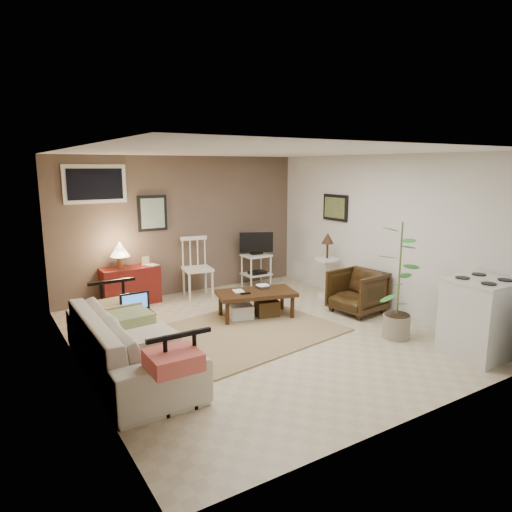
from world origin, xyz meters
TOP-DOWN VIEW (x-y plane):
  - floor at (0.00, 0.00)m, footprint 5.00×5.00m
  - art_back at (-0.55, 2.48)m, footprint 0.50×0.03m
  - art_right at (2.23, 1.05)m, footprint 0.03×0.60m
  - window at (-1.45, 2.48)m, footprint 0.96×0.03m
  - rug at (-0.11, 0.17)m, footprint 2.60×2.21m
  - coffee_table at (0.32, 0.60)m, footprint 1.25×0.86m
  - sofa at (-1.80, -0.19)m, footprint 0.67×2.31m
  - sofa_pillows at (-1.74, -0.46)m, footprint 0.44×2.19m
  - sofa_end_rails at (-1.67, -0.19)m, footprint 0.62×2.30m
  - laptop at (-1.58, 0.21)m, footprint 0.35×0.26m
  - red_console at (-1.05, 2.30)m, footprint 0.92×0.41m
  - spindle_chair at (0.08, 2.12)m, footprint 0.53×0.53m
  - tv_stand at (1.27, 2.10)m, footprint 0.57×0.40m
  - side_table at (1.96, 0.92)m, footprint 0.42×0.42m
  - armchair at (1.78, -0.01)m, footprint 0.73×0.77m
  - potted_plant at (1.47, -1.06)m, footprint 0.39×0.39m
  - stove at (1.85, -1.96)m, footprint 0.72×0.67m
  - bowl at (0.52, 0.71)m, footprint 0.20×0.08m
  - book_table at (0.03, 0.74)m, footprint 0.15×0.05m
  - book_console at (-0.76, 2.21)m, footprint 0.16×0.06m

SIDE VIEW (x-z plane):
  - floor at x=0.00m, z-range 0.00..0.00m
  - rug at x=-0.11m, z-range 0.00..0.02m
  - coffee_table at x=0.32m, z-range 0.02..0.45m
  - armchair at x=1.78m, z-range 0.00..0.73m
  - red_console at x=-1.05m, z-range -0.16..0.90m
  - sofa_end_rails at x=-1.67m, z-range 0.00..0.78m
  - sofa at x=-1.80m, z-range 0.00..0.90m
  - stove at x=1.85m, z-range 0.00..0.94m
  - spindle_chair at x=0.08m, z-range -0.03..1.00m
  - bowl at x=0.52m, z-range 0.41..0.60m
  - book_table at x=0.03m, z-range 0.41..0.61m
  - tv_stand at x=1.27m, z-range 0.03..1.06m
  - sofa_pillows at x=-1.74m, z-range 0.48..0.63m
  - laptop at x=-1.58m, z-range 0.46..0.70m
  - side_table at x=1.96m, z-range 0.13..1.25m
  - book_console at x=-0.76m, z-range 0.61..0.82m
  - potted_plant at x=1.47m, z-range 0.05..1.61m
  - art_back at x=-0.55m, z-range 1.15..1.75m
  - art_right at x=2.23m, z-range 1.29..1.75m
  - window at x=-1.45m, z-range 1.65..2.25m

